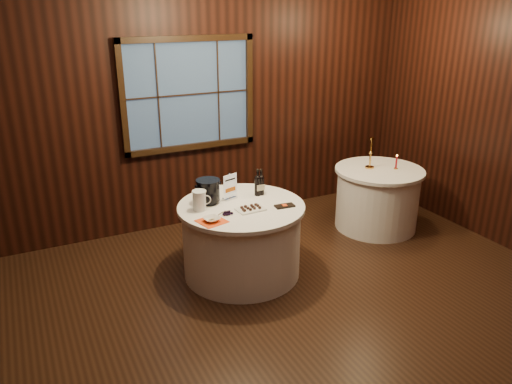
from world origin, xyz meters
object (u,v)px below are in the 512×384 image
port_bottle_right (261,184)px  chocolate_plate (250,209)px  main_table (242,239)px  side_table (377,198)px  grape_bunch (227,213)px  cracker_bowl (212,219)px  sign_stand (230,190)px  brass_candlestick (370,157)px  ice_bucket (208,191)px  glass_pitcher (200,200)px  red_candle (396,163)px  chocolate_box (285,206)px  port_bottle_left (258,184)px

port_bottle_right → chocolate_plate: port_bottle_right is taller
port_bottle_right → main_table: bearing=-157.3°
side_table → grape_bunch: size_ratio=6.58×
chocolate_plate → cracker_bowl: 0.45m
cracker_bowl → port_bottle_right: bearing=30.0°
main_table → sign_stand: sign_stand is taller
brass_candlestick → ice_bucket: bearing=-175.0°
cracker_bowl → main_table: bearing=30.6°
glass_pitcher → red_candle: bearing=22.7°
main_table → brass_candlestick: bearing=11.4°
port_bottle_right → chocolate_box: size_ratio=1.44×
main_table → grape_bunch: (-0.22, -0.16, 0.40)m
glass_pitcher → cracker_bowl: bearing=-70.4°
glass_pitcher → sign_stand: bearing=39.0°
main_table → red_candle: 2.23m
ice_bucket → chocolate_plate: 0.48m
side_table → port_bottle_left: 1.81m
glass_pitcher → chocolate_plate: bearing=-7.4°
grape_bunch → red_candle: bearing=8.8°
port_bottle_left → side_table: bearing=4.0°
port_bottle_left → chocolate_box: port_bottle_left is taller
glass_pitcher → brass_candlestick: 2.35m
chocolate_plate → glass_pitcher: 0.50m
sign_stand → grape_bunch: sign_stand is taller
brass_candlestick → chocolate_plate: bearing=-163.9°
chocolate_plate → red_candle: bearing=9.8°
sign_stand → chocolate_box: (0.40, -0.43, -0.09)m
main_table → glass_pitcher: 0.64m
side_table → red_candle: size_ratio=5.92×
chocolate_box → red_candle: 1.86m
grape_bunch → cracker_bowl: (-0.19, -0.08, 0.00)m
port_bottle_left → cracker_bowl: 0.81m
side_table → glass_pitcher: size_ratio=5.42×
ice_bucket → brass_candlestick: bearing=5.0°
ice_bucket → cracker_bowl: size_ratio=1.66×
port_bottle_left → port_bottle_right: port_bottle_left is taller
side_table → brass_candlestick: (-0.09, 0.08, 0.52)m
ice_bucket → chocolate_box: 0.78m
chocolate_box → brass_candlestick: size_ratio=0.51×
main_table → cracker_bowl: bearing=-149.4°
main_table → red_candle: size_ratio=7.01×
ice_bucket → red_candle: ice_bucket is taller
side_table → sign_stand: size_ratio=3.89×
port_bottle_right → cracker_bowl: size_ratio=1.89×
port_bottle_left → red_candle: 1.90m
chocolate_box → ice_bucket: bearing=151.6°
glass_pitcher → red_candle: size_ratio=1.09×
side_table → sign_stand: 2.09m
port_bottle_left → grape_bunch: size_ratio=1.74×
red_candle → grape_bunch: bearing=-171.2°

